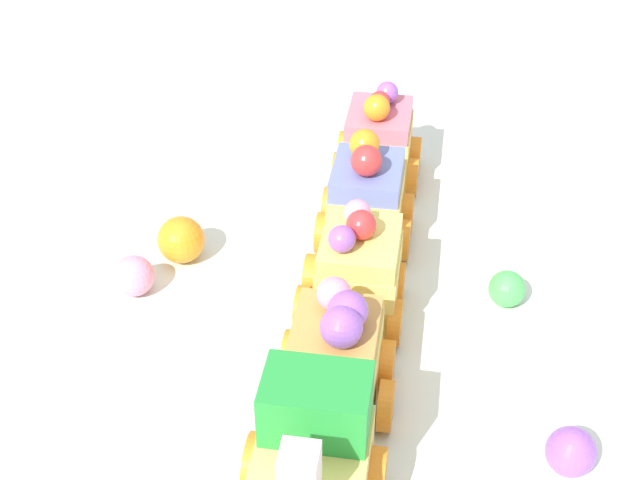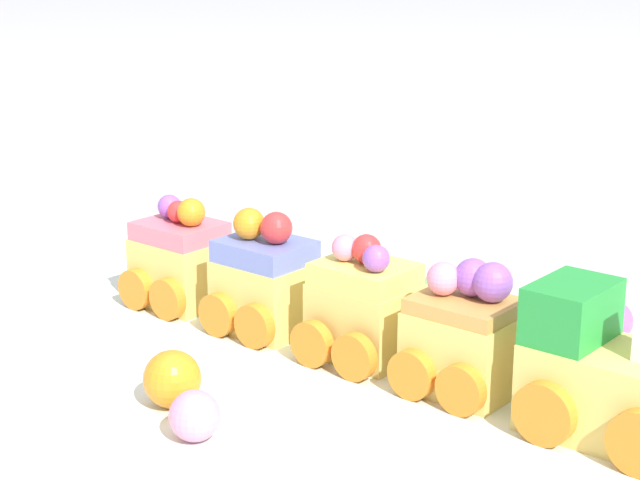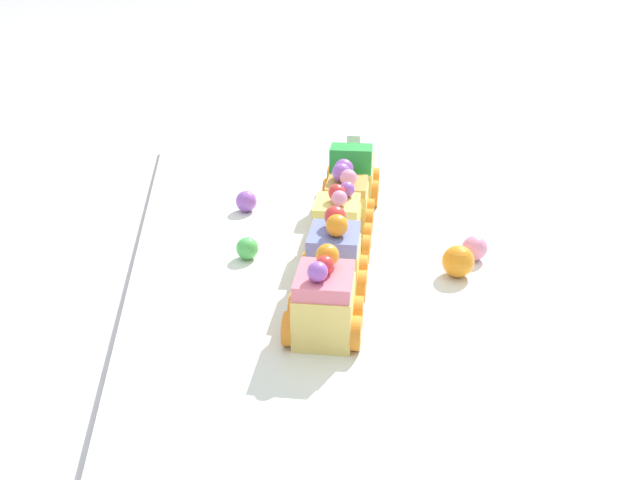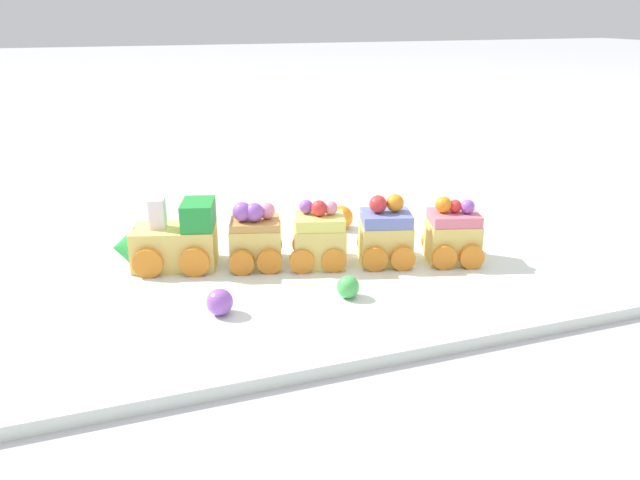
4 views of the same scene
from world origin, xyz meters
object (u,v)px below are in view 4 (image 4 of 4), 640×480
gumball_purple (220,302)px  gumball_green (348,287)px  gumball_orange (341,217)px  cake_car_caramel (255,239)px  gumball_pink (312,215)px  cake_car_strawberry (453,236)px  cake_train_locomotive (170,242)px  cake_car_lemon (318,239)px  cake_car_blueberry (386,236)px

gumball_purple → gumball_green: (-0.13, 0.01, -0.00)m
gumball_purple → gumball_orange: 0.27m
cake_car_caramel → gumball_pink: (-0.10, -0.11, -0.02)m
gumball_green → cake_car_strawberry: bearing=-160.1°
cake_train_locomotive → gumball_orange: (-0.22, -0.06, -0.01)m
cake_car_lemon → cake_car_strawberry: (-0.15, 0.04, -0.00)m
cake_car_strawberry → gumball_green: bearing=35.8°
gumball_pink → cake_car_caramel: bearing=47.0°
cake_car_strawberry → gumball_green: cake_car_strawberry is taller
cake_car_blueberry → gumball_pink: cake_car_blueberry is taller
cake_car_caramel → cake_car_blueberry: (-0.14, 0.04, 0.00)m
cake_car_blueberry → gumball_orange: (0.01, -0.12, -0.01)m
cake_car_blueberry → gumball_pink: size_ratio=3.02×
cake_car_lemon → gumball_orange: bearing=-107.7°
gumball_pink → gumball_purple: same height
gumball_pink → gumball_green: gumball_pink is taller
cake_car_strawberry → gumball_purple: 0.28m
gumball_orange → cake_car_blueberry: bearing=92.9°
gumball_green → gumball_orange: size_ratio=0.74×
cake_car_caramel → cake_car_strawberry: size_ratio=0.99×
gumball_pink → gumball_orange: (-0.03, 0.03, 0.00)m
cake_train_locomotive → gumball_pink: size_ratio=4.71×
cake_car_caramel → gumball_orange: cake_car_caramel is taller
cake_car_blueberry → gumball_purple: size_ratio=3.08×
cake_car_lemon → gumball_pink: size_ratio=2.89×
cake_car_strawberry → gumball_purple: (0.27, 0.05, -0.02)m
cake_train_locomotive → gumball_orange: bearing=-150.2°
gumball_pink → gumball_orange: bearing=136.3°
cake_car_lemon → gumball_purple: (0.13, 0.09, -0.02)m
cake_car_lemon → cake_car_strawberry: bearing=180.0°
cake_car_lemon → gumball_green: bearing=104.6°
cake_car_caramel → cake_car_blueberry: size_ratio=0.95×
cake_car_strawberry → gumball_pink: size_ratio=2.91×
gumball_purple → gumball_pink: bearing=-127.0°
cake_train_locomotive → gumball_green: 0.21m
cake_car_caramel → cake_car_lemon: same height
cake_car_strawberry → cake_car_caramel: bearing=0.1°
cake_car_strawberry → gumball_orange: size_ratio=2.44×
gumball_purple → gumball_orange: gumball_orange is taller
gumball_purple → cake_car_lemon: bearing=-145.1°
cake_train_locomotive → cake_car_blueberry: bearing=-180.0°
cake_train_locomotive → cake_car_lemon: size_ratio=1.63×
cake_car_strawberry → gumball_purple: size_ratio=2.97×
cake_car_caramel → gumball_purple: (0.06, 0.11, -0.02)m
gumball_pink → gumball_green: 0.23m
cake_car_caramel → cake_car_lemon: (-0.07, 0.02, -0.00)m
gumball_green → gumball_orange: gumball_orange is taller
gumball_purple → cake_car_strawberry: bearing=-170.1°
cake_train_locomotive → cake_car_blueberry: size_ratio=1.56×
cake_car_lemon → cake_car_blueberry: (-0.07, 0.02, 0.00)m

